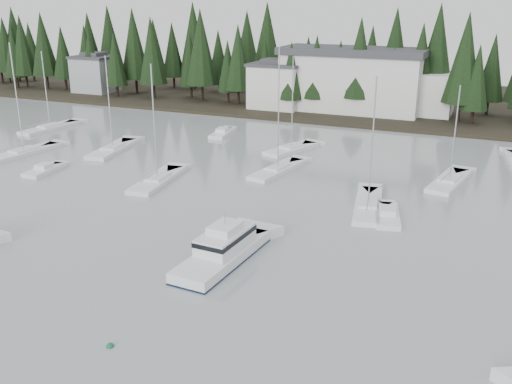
% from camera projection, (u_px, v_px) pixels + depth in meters
% --- Properties ---
extents(far_shore_land, '(240.00, 54.00, 1.00)m').
position_uv_depth(far_shore_land, '(394.00, 102.00, 113.03)').
color(far_shore_land, black).
rests_on(far_shore_land, ground).
extents(conifer_treeline, '(200.00, 22.00, 20.00)m').
position_uv_depth(conifer_treeline, '(383.00, 111.00, 103.49)').
color(conifer_treeline, black).
rests_on(conifer_treeline, ground).
extents(house_west, '(9.54, 7.42, 8.75)m').
position_uv_depth(house_west, '(277.00, 85.00, 102.69)').
color(house_west, silver).
rests_on(house_west, ground).
extents(house_far_west, '(8.48, 7.42, 8.25)m').
position_uv_depth(house_far_west, '(95.00, 73.00, 120.34)').
color(house_far_west, '#999EA0').
rests_on(house_far_west, ground).
extents(harbor_inn, '(29.50, 11.50, 10.90)m').
position_uv_depth(harbor_inn, '(364.00, 81.00, 99.56)').
color(harbor_inn, silver).
rests_on(harbor_inn, ground).
extents(cabin_cruiser_center, '(3.91, 10.74, 4.54)m').
position_uv_depth(cabin_cruiser_center, '(223.00, 252.00, 44.80)').
color(cabin_cruiser_center, white).
rests_on(cabin_cruiser_center, ground).
extents(sailboat_1, '(3.78, 10.76, 14.86)m').
position_uv_depth(sailboat_1, '(24.00, 153.00, 75.30)').
color(sailboat_1, white).
rests_on(sailboat_1, ground).
extents(sailboat_2, '(4.66, 10.94, 13.12)m').
position_uv_depth(sailboat_2, '(113.00, 150.00, 77.00)').
color(sailboat_2, white).
rests_on(sailboat_2, ground).
extents(sailboat_3, '(3.60, 10.76, 12.52)m').
position_uv_depth(sailboat_3, '(50.00, 129.00, 89.43)').
color(sailboat_3, white).
rests_on(sailboat_3, ground).
extents(sailboat_4, '(4.27, 10.18, 11.42)m').
position_uv_depth(sailboat_4, '(449.00, 183.00, 63.56)').
color(sailboat_4, white).
rests_on(sailboat_4, ground).
extents(sailboat_5, '(4.01, 10.40, 13.61)m').
position_uv_depth(sailboat_5, '(158.00, 181.00, 63.96)').
color(sailboat_5, white).
rests_on(sailboat_5, ground).
extents(sailboat_6, '(4.09, 10.26, 15.02)m').
position_uv_depth(sailboat_6, '(278.00, 171.00, 67.76)').
color(sailboat_6, white).
rests_on(sailboat_6, ground).
extents(sailboat_8, '(5.47, 9.32, 13.07)m').
position_uv_depth(sailboat_8, '(291.00, 150.00, 76.95)').
color(sailboat_8, white).
rests_on(sailboat_8, ground).
extents(sailboat_11, '(4.35, 10.80, 13.42)m').
position_uv_depth(sailboat_11, '(368.00, 207.00, 56.17)').
color(sailboat_11, white).
rests_on(sailboat_11, ground).
extents(runabout_0, '(2.65, 5.82, 1.42)m').
position_uv_depth(runabout_0, '(45.00, 171.00, 67.55)').
color(runabout_0, white).
rests_on(runabout_0, ground).
extents(runabout_1, '(3.64, 6.75, 1.42)m').
position_uv_depth(runabout_1, '(387.00, 217.00, 53.51)').
color(runabout_1, white).
rests_on(runabout_1, ground).
extents(runabout_3, '(3.16, 6.99, 1.42)m').
position_uv_depth(runabout_3, '(222.00, 134.00, 85.92)').
color(runabout_3, white).
rests_on(runabout_3, ground).
extents(mooring_buoy_green, '(0.48, 0.48, 0.48)m').
position_uv_depth(mooring_buoy_green, '(110.00, 347.00, 33.88)').
color(mooring_buoy_green, '#145933').
rests_on(mooring_buoy_green, ground).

